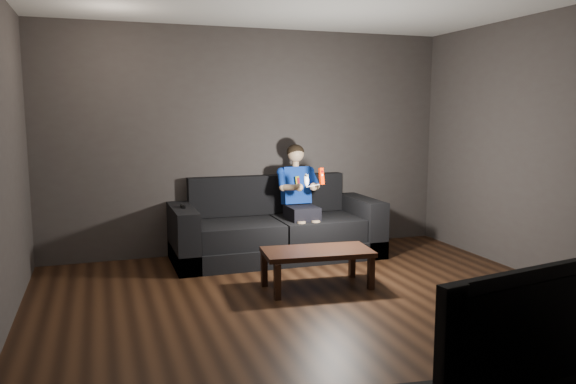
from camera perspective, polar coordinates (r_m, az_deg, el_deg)
name	(u,v)px	position (r m, az deg, el deg)	size (l,w,h in m)	color
floor	(331,318)	(4.81, 4.35, -12.67)	(5.00, 5.00, 0.00)	black
back_wall	(251,142)	(6.88, -3.74, 5.13)	(5.00, 0.04, 2.70)	#3C3534
sofa	(275,231)	(6.67, -1.32, -3.99)	(2.43, 1.05, 0.94)	black
child	(299,190)	(6.61, 1.13, 0.16)	(0.49, 0.61, 1.22)	black
wii_remote_red	(321,176)	(6.18, 3.42, 1.61)	(0.05, 0.07, 0.19)	red
nunchuk_white	(306,180)	(6.13, 1.88, 1.22)	(0.07, 0.10, 0.15)	white
wii_remote_black	(183,206)	(6.28, -10.65, -1.46)	(0.04, 0.15, 0.03)	black
coffee_table	(317,255)	(5.49, 2.99, -6.39)	(1.09, 0.62, 0.38)	black
tv	(511,330)	(2.65, 21.75, -12.86)	(1.04, 0.14, 0.60)	black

